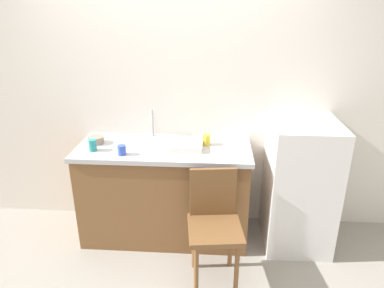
{
  "coord_description": "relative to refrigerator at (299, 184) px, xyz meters",
  "views": [
    {
      "loc": [
        0.39,
        -2.14,
        2.05
      ],
      "look_at": [
        0.2,
        0.6,
        0.94
      ],
      "focal_mm": 32.78,
      "sensor_mm": 36.0,
      "label": 1
    }
  ],
  "objects": [
    {
      "name": "back_wall",
      "position": [
        -1.14,
        0.36,
        0.76
      ],
      "size": [
        4.8,
        0.1,
        2.68
      ],
      "primitive_type": "cube",
      "color": "white",
      "rests_on": "ground_plane"
    },
    {
      "name": "refrigerator",
      "position": [
        0.0,
        0.0,
        0.0
      ],
      "size": [
        0.56,
        0.63,
        1.15
      ],
      "primitive_type": "cube",
      "color": "white",
      "rests_on": "ground_plane"
    },
    {
      "name": "terracotta_bowl",
      "position": [
        -1.8,
        0.05,
        0.35
      ],
      "size": [
        0.13,
        0.13,
        0.06
      ],
      "primitive_type": "cylinder",
      "color": "gray",
      "rests_on": "countertop"
    },
    {
      "name": "cup_yellow",
      "position": [
        -0.82,
        0.08,
        0.37
      ],
      "size": [
        0.07,
        0.07,
        0.09
      ],
      "primitive_type": "cylinder",
      "color": "yellow",
      "rests_on": "countertop"
    },
    {
      "name": "cabinet_base",
      "position": [
        -1.19,
        0.01,
        -0.15
      ],
      "size": [
        1.47,
        0.6,
        0.85
      ],
      "primitive_type": "cube",
      "color": "brown",
      "rests_on": "ground_plane"
    },
    {
      "name": "countertop",
      "position": [
        -1.19,
        0.01,
        0.3
      ],
      "size": [
        1.51,
        0.64,
        0.04
      ],
      "primitive_type": "cube",
      "color": "#B7B7BC",
      "rests_on": "cabinet_base"
    },
    {
      "name": "dish_tray",
      "position": [
        -0.99,
        -0.04,
        0.35
      ],
      "size": [
        0.28,
        0.2,
        0.05
      ],
      "primitive_type": "cube",
      "color": "white",
      "rests_on": "countertop"
    },
    {
      "name": "cup_blue",
      "position": [
        -1.51,
        -0.18,
        0.36
      ],
      "size": [
        0.07,
        0.07,
        0.08
      ],
      "primitive_type": "cylinder",
      "color": "blue",
      "rests_on": "countertop"
    },
    {
      "name": "faucet",
      "position": [
        -1.33,
        0.26,
        0.45
      ],
      "size": [
        0.02,
        0.02,
        0.26
      ],
      "primitive_type": "cylinder",
      "color": "#B7B7BC",
      "rests_on": "countertop"
    },
    {
      "name": "cup_teal",
      "position": [
        -1.77,
        -0.12,
        0.37
      ],
      "size": [
        0.07,
        0.07,
        0.1
      ],
      "primitive_type": "cylinder",
      "color": "teal",
      "rests_on": "countertop"
    },
    {
      "name": "ground_plane",
      "position": [
        -1.14,
        -0.64,
        -0.57
      ],
      "size": [
        8.0,
        8.0,
        0.0
      ],
      "primitive_type": "plane",
      "color": "#9E998E"
    },
    {
      "name": "chair",
      "position": [
        -0.74,
        -0.51,
        -0.07
      ],
      "size": [
        0.45,
        0.45,
        0.89
      ],
      "rotation": [
        0.0,
        0.0,
        0.12
      ],
      "color": "brown",
      "rests_on": "ground_plane"
    }
  ]
}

